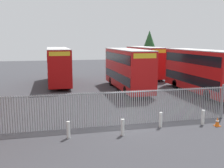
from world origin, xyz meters
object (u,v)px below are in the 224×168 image
double_decker_bus_far_back (145,61)px  bollard_near_right (161,120)px  bollard_far_right (203,117)px  bollard_center_front (123,127)px  double_decker_bus_behind_fence_left (127,68)px  bollard_near_left (68,130)px  double_decker_bus_near_gate (200,70)px  double_decker_bus_behind_fence_right (58,65)px  traffic_cone_by_gate (217,122)px

double_decker_bus_far_back → bollard_near_right: 23.22m
bollard_near_right → bollard_far_right: 2.85m
bollard_center_front → double_decker_bus_behind_fence_left: bearing=72.5°
bollard_center_front → bollard_far_right: bearing=7.4°
double_decker_bus_far_back → bollard_near_left: double_decker_bus_far_back is taller
double_decker_bus_near_gate → double_decker_bus_behind_fence_right: 16.42m
bollard_near_right → double_decker_bus_behind_fence_left: bearing=82.8°
double_decker_bus_behind_fence_right → bollard_center_front: double_decker_bus_behind_fence_right is taller
double_decker_bus_far_back → bollard_center_front: size_ratio=11.38×
bollard_far_right → double_decker_bus_behind_fence_right: bearing=114.5°
double_decker_bus_behind_fence_left → double_decker_bus_far_back: 10.79m
double_decker_bus_near_gate → double_decker_bus_far_back: bearing=94.9°
double_decker_bus_near_gate → bollard_near_right: bearing=-131.6°
bollard_near_right → bollard_far_right: bearing=-2.5°
bollard_near_right → bollard_center_front: bearing=-162.6°
double_decker_bus_far_back → bollard_center_front: (-9.77, -22.86, -1.95)m
double_decker_bus_behind_fence_left → bollard_near_right: double_decker_bus_behind_fence_left is taller
double_decker_bus_far_back → bollard_near_right: double_decker_bus_far_back is taller
double_decker_bus_near_gate → traffic_cone_by_gate: double_decker_bus_near_gate is taller
bollard_center_front → bollard_far_right: (5.52, 0.71, 0.00)m
bollard_near_left → bollard_far_right: bearing=3.0°
double_decker_bus_behind_fence_right → double_decker_bus_far_back: bearing=16.7°
bollard_near_left → bollard_far_right: same height
bollard_near_right → traffic_cone_by_gate: 3.62m
double_decker_bus_near_gate → bollard_center_front: 14.94m
double_decker_bus_far_back → double_decker_bus_behind_fence_left: bearing=-120.5°
double_decker_bus_behind_fence_left → bollard_near_right: 12.98m
bollard_center_front → bollard_near_left: bearing=174.8°
double_decker_bus_behind_fence_right → bollard_near_left: double_decker_bus_behind_fence_right is taller
double_decker_bus_behind_fence_left → bollard_near_right: bearing=-97.2°
double_decker_bus_behind_fence_right → bollard_center_front: size_ratio=11.38×
bollard_far_right → traffic_cone_by_gate: (0.72, -0.49, -0.19)m
double_decker_bus_behind_fence_left → traffic_cone_by_gate: size_ratio=18.32×
bollard_center_front → bollard_near_right: same height
bollard_near_left → traffic_cone_by_gate: bollard_near_left is taller
double_decker_bus_far_back → bollard_far_right: (-4.25, -22.15, -1.95)m
bollard_far_right → double_decker_bus_behind_fence_left: bearing=95.5°
bollard_near_right → double_decker_bus_near_gate: bearing=48.4°
double_decker_bus_far_back → double_decker_bus_near_gate: bearing=-85.1°
bollard_near_right → bollard_far_right: same height
double_decker_bus_near_gate → double_decker_bus_far_back: (-1.10, 12.80, 0.00)m
double_decker_bus_near_gate → double_decker_bus_behind_fence_left: 7.45m
double_decker_bus_behind_fence_right → bollard_far_right: 20.28m
double_decker_bus_behind_fence_right → double_decker_bus_far_back: size_ratio=1.00×
bollard_near_right → traffic_cone_by_gate: (3.57, -0.62, -0.19)m
double_decker_bus_behind_fence_right → bollard_near_left: (-0.16, -18.80, -1.95)m
bollard_far_right → traffic_cone_by_gate: bollard_far_right is taller
double_decker_bus_behind_fence_left → bollard_near_left: (-7.31, -13.30, -1.95)m
double_decker_bus_far_back → bollard_near_left: size_ratio=11.38×
double_decker_bus_near_gate → double_decker_bus_behind_fence_left: size_ratio=1.00×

